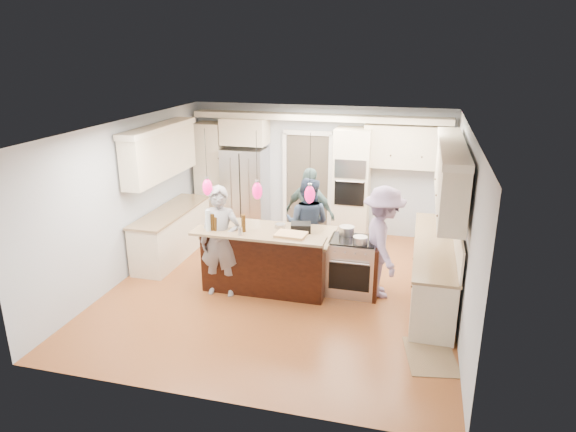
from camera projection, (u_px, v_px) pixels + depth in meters
name	position (u px, v px, depth m)	size (l,w,h in m)	color
ground_plane	(283.00, 287.00, 8.62)	(6.00, 6.00, 0.00)	#A45A2D
room_shell	(282.00, 182.00, 8.05)	(5.54, 6.04, 2.72)	#B2BCC6
refrigerator	(246.00, 189.00, 11.13)	(0.90, 0.70, 1.80)	#B7B7BC
oven_column	(352.00, 185.00, 10.53)	(0.72, 0.69, 2.30)	beige
back_upper_cabinets	(283.00, 155.00, 10.81)	(5.30, 0.61, 2.54)	beige
right_counter_run	(439.00, 235.00, 7.98)	(0.64, 3.10, 2.51)	beige
left_cabinets	(168.00, 203.00, 9.60)	(0.64, 2.30, 2.51)	beige
kitchen_island	(270.00, 257.00, 8.59)	(2.10, 1.46, 1.12)	black
island_range	(354.00, 266.00, 8.33)	(0.82, 0.71, 0.92)	#B7B7BC
pendant_lights	(257.00, 191.00, 7.64)	(1.75, 0.15, 1.03)	black
person_bar_end	(221.00, 242.00, 8.14)	(0.66, 0.43, 1.80)	gray
person_far_left	(307.00, 224.00, 9.13)	(0.82, 0.64, 1.69)	#27344C
person_far_right	(310.00, 214.00, 9.59)	(1.02, 0.43, 1.74)	#496765
person_range_side	(383.00, 242.00, 8.10)	(1.17, 0.67, 1.81)	#8F79A3
floor_rug	(431.00, 356.00, 6.68)	(0.62, 0.90, 0.01)	#987753
water_bottle	(208.00, 221.00, 7.93)	(0.08, 0.08, 0.34)	silver
beer_bottle_a	(215.00, 224.00, 7.95)	(0.06, 0.06, 0.22)	#3F260B
beer_bottle_b	(213.00, 222.00, 7.97)	(0.07, 0.07, 0.27)	#3F260B
beer_bottle_c	(243.00, 223.00, 7.90)	(0.07, 0.07, 0.27)	#3F260B
drink_can	(240.00, 231.00, 7.78)	(0.07, 0.07, 0.12)	#B7B7BC
cutting_board	(291.00, 234.00, 7.77)	(0.46, 0.32, 0.04)	#DCAD65
pot_large	(347.00, 231.00, 8.36)	(0.25, 0.25, 0.14)	#B7B7BC
pot_small	(360.00, 240.00, 7.99)	(0.23, 0.23, 0.11)	#B7B7BC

